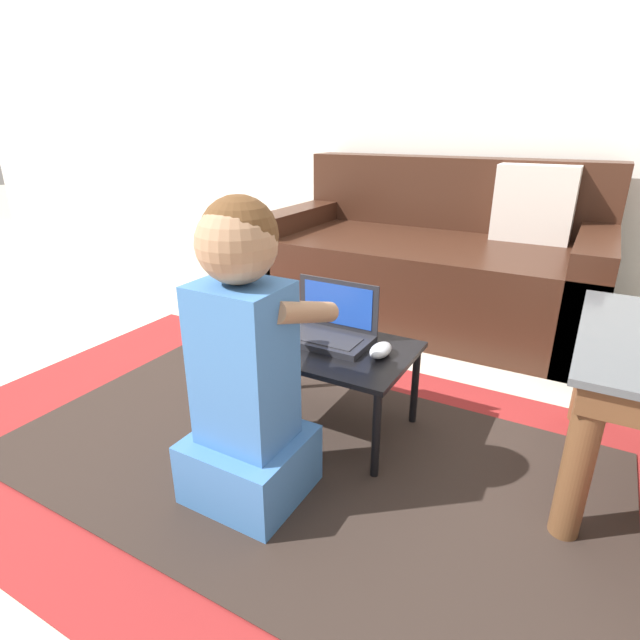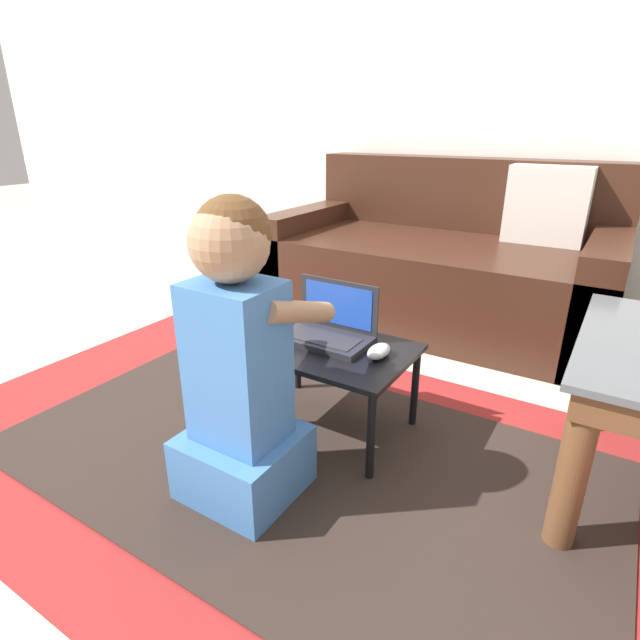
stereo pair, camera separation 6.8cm
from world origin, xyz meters
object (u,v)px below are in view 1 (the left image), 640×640
at_px(person_seated, 246,366).
at_px(laptop, 329,330).
at_px(couch, 432,263).
at_px(laptop_desk, 330,356).
at_px(computer_mouse, 381,350).

bearing_deg(person_seated, laptop, 88.90).
relative_size(couch, laptop_desk, 3.21).
distance_m(couch, laptop_desk, 1.24).
xyz_separation_m(laptop, person_seated, (-0.01, -0.42, 0.05)).
bearing_deg(laptop_desk, computer_mouse, 5.38).
distance_m(couch, laptop, 1.19).
relative_size(couch, person_seated, 2.04).
distance_m(couch, person_seated, 1.61).
bearing_deg(computer_mouse, laptop_desk, -174.62).
xyz_separation_m(computer_mouse, person_seated, (-0.20, -0.39, 0.07)).
bearing_deg(computer_mouse, couch, 100.35).
height_order(computer_mouse, person_seated, person_seated).
bearing_deg(laptop, couch, 91.45).
distance_m(computer_mouse, person_seated, 0.45).
distance_m(laptop, computer_mouse, 0.19).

